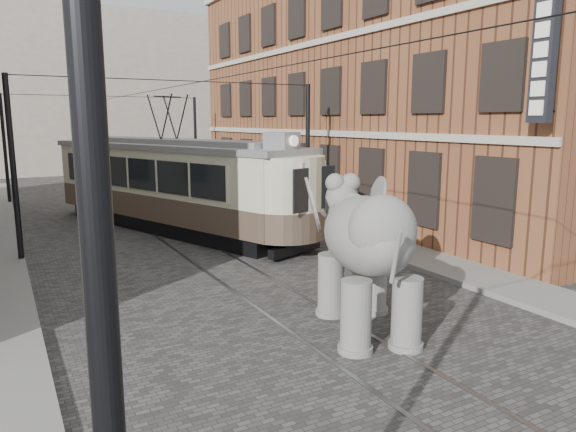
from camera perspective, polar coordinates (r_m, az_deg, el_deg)
ground at (r=14.95m, az=-3.42°, el=-7.59°), size 120.00×120.00×0.00m
tram_rails at (r=14.95m, az=-3.42°, el=-7.55°), size 1.54×80.00×0.02m
sidewalk_right at (r=18.20m, az=13.97°, el=-4.39°), size 2.00×60.00×0.15m
brick_building at (r=27.78m, az=9.49°, el=13.02°), size 8.00×26.00×12.00m
distant_block at (r=53.30m, az=-22.61°, el=12.04°), size 28.00×10.00×14.00m
catenary at (r=18.89m, az=-10.58°, el=5.27°), size 11.00×30.20×6.00m
tram at (r=22.74m, az=-12.50°, el=5.46°), size 7.53×14.18×5.57m
elephant at (r=11.63m, az=8.43°, el=-4.41°), size 4.60×6.08×3.30m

